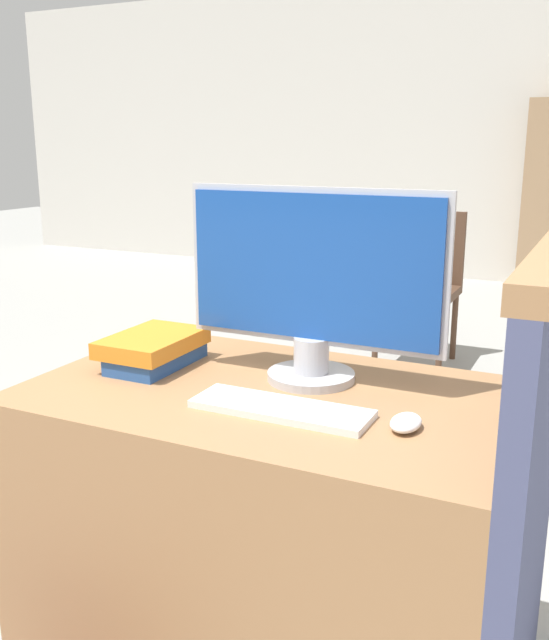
% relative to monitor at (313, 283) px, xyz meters
% --- Properties ---
extents(wall_back, '(12.00, 0.06, 2.80)m').
position_rel_monitor_xyz_m(wall_back, '(-0.06, 5.50, 0.40)').
color(wall_back, beige).
rests_on(wall_back, ground_plane).
extents(desk, '(1.11, 0.69, 0.76)m').
position_rel_monitor_xyz_m(desk, '(-0.06, -0.11, -0.62)').
color(desk, '#9E7047').
rests_on(desk, ground_plane).
extents(carrel_divider, '(0.07, 0.75, 1.12)m').
position_rel_monitor_xyz_m(carrel_divider, '(0.52, -0.08, -0.43)').
color(carrel_divider, '#474C70').
rests_on(carrel_divider, ground_plane).
extents(monitor, '(0.64, 0.21, 0.46)m').
position_rel_monitor_xyz_m(monitor, '(0.00, 0.00, 0.00)').
color(monitor, '#B7B7BC').
rests_on(monitor, desk).
extents(keyboard, '(0.39, 0.12, 0.02)m').
position_rel_monitor_xyz_m(keyboard, '(0.02, -0.22, -0.23)').
color(keyboard, white).
rests_on(keyboard, desk).
extents(mouse, '(0.06, 0.10, 0.03)m').
position_rel_monitor_xyz_m(mouse, '(0.29, -0.20, -0.22)').
color(mouse, white).
rests_on(mouse, desk).
extents(book_stack, '(0.18, 0.27, 0.08)m').
position_rel_monitor_xyz_m(book_stack, '(-0.40, -0.07, -0.19)').
color(book_stack, '#285199').
rests_on(book_stack, desk).
extents(far_chair, '(0.44, 0.44, 0.90)m').
position_rel_monitor_xyz_m(far_chair, '(-0.40, 2.67, -0.48)').
color(far_chair, '#4C3323').
rests_on(far_chair, ground_plane).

